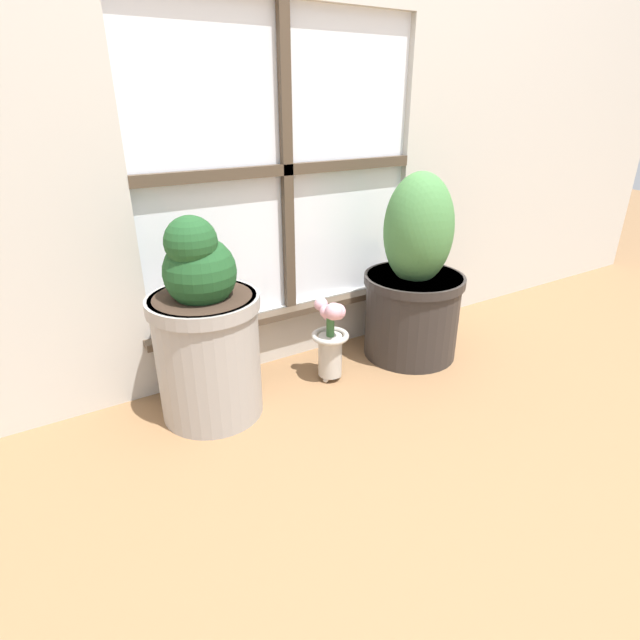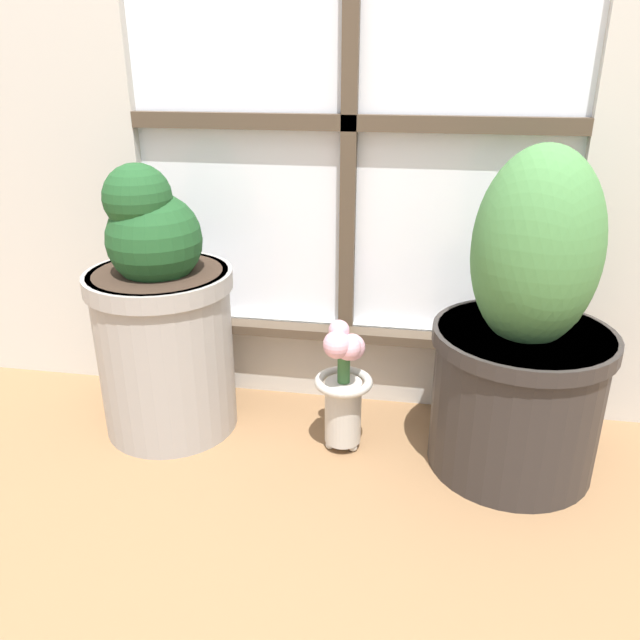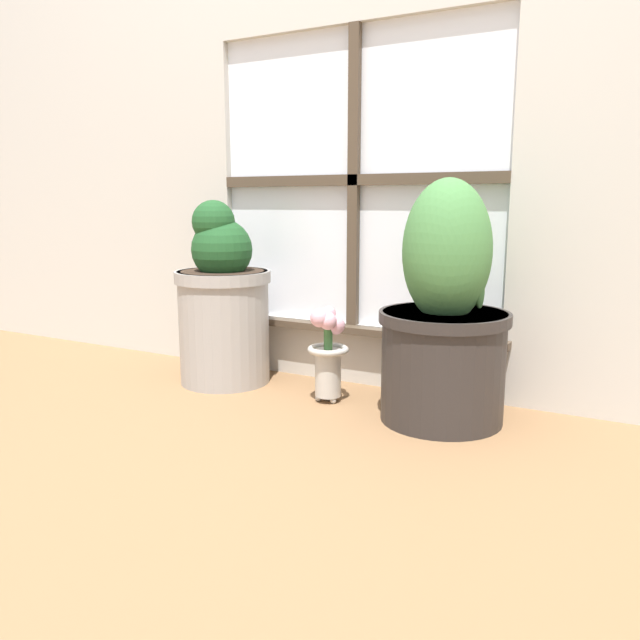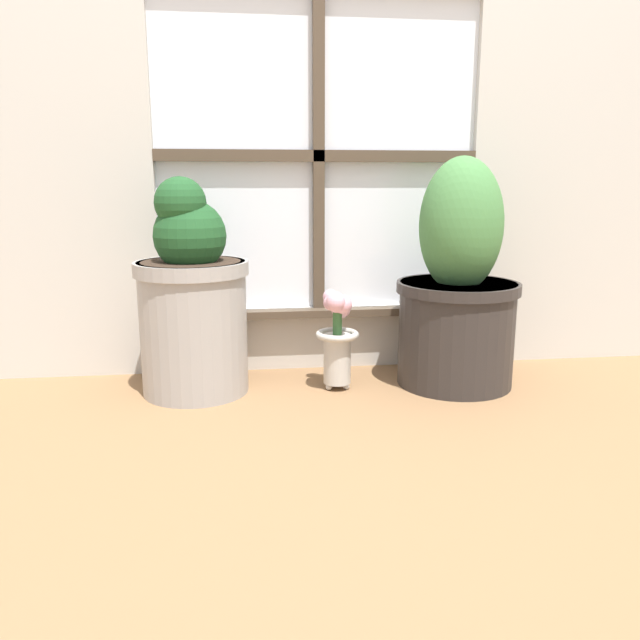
% 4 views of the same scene
% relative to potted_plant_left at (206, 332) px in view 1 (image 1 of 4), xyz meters
% --- Properties ---
extents(ground_plane, '(10.00, 10.00, 0.00)m').
position_rel_potted_plant_left_xyz_m(ground_plane, '(0.40, -0.43, -0.28)').
color(ground_plane, olive).
extents(potted_plant_left, '(0.33, 0.33, 0.63)m').
position_rel_potted_plant_left_xyz_m(potted_plant_left, '(0.00, 0.00, 0.00)').
color(potted_plant_left, '#9E9993').
rests_on(potted_plant_left, ground_plane).
extents(potted_plant_right, '(0.37, 0.37, 0.69)m').
position_rel_potted_plant_left_xyz_m(potted_plant_right, '(0.79, -0.02, 0.01)').
color(potted_plant_right, '#2D2826').
rests_on(potted_plant_right, ground_plane).
extents(flower_vase, '(0.13, 0.13, 0.30)m').
position_rel_potted_plant_left_xyz_m(flower_vase, '(0.42, -0.03, -0.11)').
color(flower_vase, '#BCB7AD').
rests_on(flower_vase, ground_plane).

